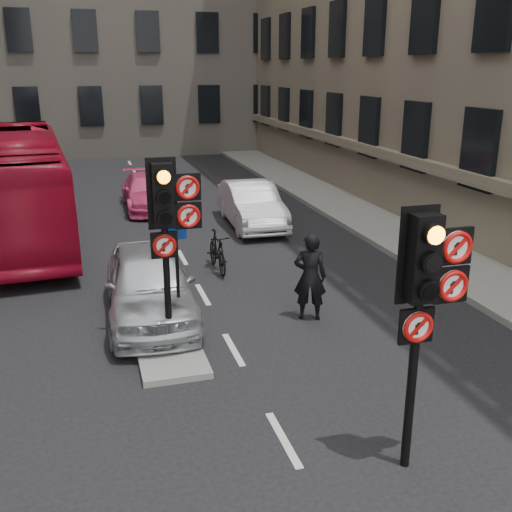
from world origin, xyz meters
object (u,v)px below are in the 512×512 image
car_white (252,205)px  car_silver (150,284)px  signal_near (427,286)px  bus_red (18,184)px  motorcyclist (310,277)px  signal_far (169,216)px  motorcycle (217,251)px  info_sign (177,263)px  car_pink (148,192)px

car_white → car_silver: bearing=-118.9°
signal_near → car_white: size_ratio=0.80×
car_silver → bus_red: bus_red is taller
signal_near → car_white: (1.35, 12.85, -1.85)m
car_silver → motorcyclist: (3.24, -1.00, 0.18)m
signal_far → motorcycle: 5.44m
signal_far → motorcycle: (1.84, 4.63, -2.18)m
signal_near → info_sign: size_ratio=1.57×
signal_near → info_sign: signal_near is taller
motorcycle → info_sign: size_ratio=0.77×
signal_near → motorcycle: bearing=95.0°
signal_far → motorcyclist: bearing=18.4°
car_white → info_sign: bearing=-112.3°
signal_far → car_silver: (-0.21, 2.01, -1.93)m
car_silver → bus_red: (-3.18, 7.83, 0.86)m
motorcycle → info_sign: bearing=-113.2°
signal_far → motorcyclist: size_ratio=1.89×
car_silver → motorcycle: size_ratio=2.58×
info_sign → car_white: bearing=68.5°
car_pink → motorcyclist: 11.61m
signal_far → car_white: size_ratio=0.80×
motorcyclist → signal_far: bearing=39.0°
motorcyclist → info_sign: info_sign is taller
car_white → motorcyclist: (-0.92, -7.84, 0.21)m
car_pink → motorcyclist: size_ratio=2.33×
car_silver → car_pink: bearing=86.2°
motorcycle → info_sign: (-1.62, -3.89, 1.06)m
signal_near → info_sign: 5.40m
bus_red → motorcyclist: 10.93m
car_silver → signal_near: bearing=-62.7°
car_silver → motorcycle: car_silver is taller
car_white → motorcycle: (-2.11, -4.22, -0.21)m
car_silver → car_pink: 10.46m
bus_red → motorcycle: (5.22, -5.20, -1.10)m
car_white → motorcyclist: motorcyclist is taller
motorcyclist → info_sign: size_ratio=0.83×
car_pink → info_sign: 11.73m
car_silver → motorcycle: bearing=54.3°
car_pink → motorcycle: bearing=-82.7°
motorcyclist → motorcycle: bearing=-51.1°
car_silver → car_white: bearing=61.0°
signal_near → signal_far: bearing=123.0°
motorcycle → motorcyclist: 3.84m
bus_red → motorcyclist: bus_red is taller
car_pink → signal_far: bearing=-93.8°
bus_red → motorcycle: bearing=-49.2°
info_sign → bus_red: bearing=114.9°
signal_far → car_white: (3.95, 8.85, -1.97)m
car_pink → motorcycle: (0.94, -7.78, -0.11)m
signal_far → info_sign: size_ratio=1.57×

